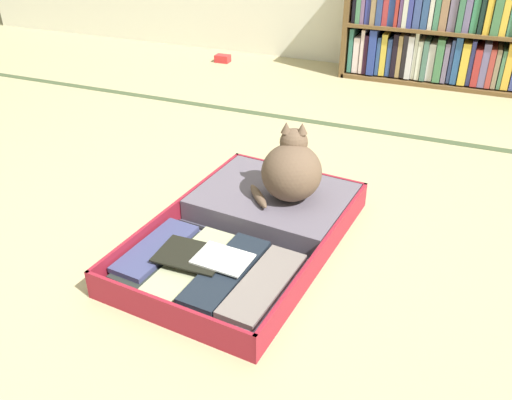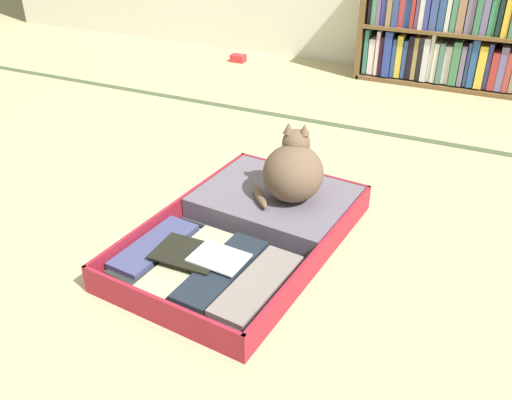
{
  "view_description": "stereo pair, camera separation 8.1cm",
  "coord_description": "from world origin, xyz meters",
  "px_view_note": "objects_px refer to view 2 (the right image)",
  "views": [
    {
      "loc": [
        0.69,
        -1.28,
        1.1
      ],
      "look_at": [
        0.08,
        0.21,
        0.15
      ],
      "focal_mm": 38.3,
      "sensor_mm": 36.0,
      "label": 1
    },
    {
      "loc": [
        0.76,
        -1.25,
        1.1
      ],
      "look_at": [
        0.08,
        0.21,
        0.15
      ],
      "focal_mm": 38.3,
      "sensor_mm": 36.0,
      "label": 2
    }
  ],
  "objects_px": {
    "bookshelf": "(465,34)",
    "small_red_pouch": "(238,58)",
    "open_suitcase": "(253,228)",
    "black_cat": "(293,171)"
  },
  "relations": [
    {
      "from": "bookshelf",
      "to": "small_red_pouch",
      "type": "relative_size",
      "value": 12.44
    },
    {
      "from": "small_red_pouch",
      "to": "open_suitcase",
      "type": "bearing_deg",
      "value": -62.01
    },
    {
      "from": "bookshelf",
      "to": "small_red_pouch",
      "type": "bearing_deg",
      "value": -175.46
    },
    {
      "from": "open_suitcase",
      "to": "small_red_pouch",
      "type": "relative_size",
      "value": 9.7
    },
    {
      "from": "open_suitcase",
      "to": "black_cat",
      "type": "height_order",
      "value": "black_cat"
    },
    {
      "from": "open_suitcase",
      "to": "black_cat",
      "type": "distance_m",
      "value": 0.25
    },
    {
      "from": "bookshelf",
      "to": "small_red_pouch",
      "type": "distance_m",
      "value": 1.48
    },
    {
      "from": "black_cat",
      "to": "small_red_pouch",
      "type": "xyz_separation_m",
      "value": [
        -1.1,
        1.75,
        -0.18
      ]
    },
    {
      "from": "open_suitcase",
      "to": "small_red_pouch",
      "type": "distance_m",
      "value": 2.18
    },
    {
      "from": "open_suitcase",
      "to": "small_red_pouch",
      "type": "height_order",
      "value": "open_suitcase"
    }
  ]
}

